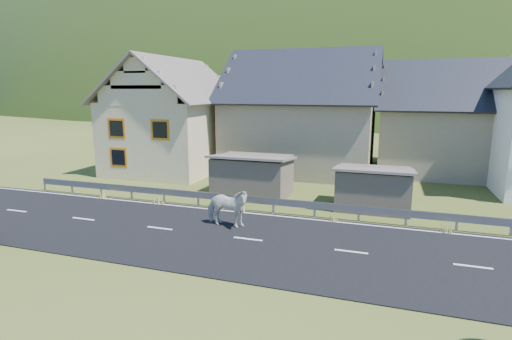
% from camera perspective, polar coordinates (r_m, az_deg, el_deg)
% --- Properties ---
extents(ground, '(160.00, 160.00, 0.00)m').
position_cam_1_polar(ground, '(16.07, -1.15, -9.97)').
color(ground, '#2F3F15').
rests_on(ground, ground).
extents(road, '(60.00, 7.00, 0.04)m').
position_cam_1_polar(road, '(16.06, -1.16, -9.90)').
color(road, black).
rests_on(road, ground).
extents(lane_markings, '(60.00, 6.60, 0.01)m').
position_cam_1_polar(lane_markings, '(16.05, -1.16, -9.82)').
color(lane_markings, silver).
rests_on(lane_markings, road).
extents(guardrail, '(28.10, 0.09, 0.75)m').
position_cam_1_polar(guardrail, '(19.22, 2.49, -4.58)').
color(guardrail, '#93969B').
rests_on(guardrail, ground).
extents(shed_left, '(4.30, 3.30, 2.40)m').
position_cam_1_polar(shed_left, '(22.27, -0.48, -0.91)').
color(shed_left, '#6E6050').
rests_on(shed_left, ground).
extents(shed_right, '(3.80, 2.90, 2.20)m').
position_cam_1_polar(shed_right, '(20.69, 16.39, -2.63)').
color(shed_right, '#6E6050').
rests_on(shed_right, ground).
extents(house_cream, '(7.80, 9.80, 8.30)m').
position_cam_1_polar(house_cream, '(30.13, -11.74, 8.34)').
color(house_cream, beige).
rests_on(house_cream, ground).
extents(house_stone_a, '(10.80, 9.80, 8.90)m').
position_cam_1_polar(house_stone_a, '(29.74, 6.69, 9.00)').
color(house_stone_a, gray).
rests_on(house_stone_a, ground).
extents(house_stone_b, '(9.80, 8.80, 8.10)m').
position_cam_1_polar(house_stone_b, '(31.40, 25.78, 7.35)').
color(house_stone_b, gray).
rests_on(house_stone_b, ground).
extents(mountain, '(440.00, 280.00, 260.00)m').
position_cam_1_polar(mountain, '(195.82, 18.10, 3.30)').
color(mountain, '#223F15').
rests_on(mountain, ground).
extents(conifer_patch, '(76.00, 50.00, 28.00)m').
position_cam_1_polar(conifer_patch, '(137.84, -7.72, 11.41)').
color(conifer_patch, black).
rests_on(conifer_patch, ground).
extents(horse, '(1.00, 2.07, 1.72)m').
position_cam_1_polar(horse, '(17.23, -4.16, -5.33)').
color(horse, beige).
rests_on(horse, road).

